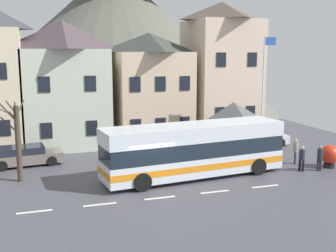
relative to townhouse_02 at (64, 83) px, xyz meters
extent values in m
cube|color=#494952|center=(3.47, -12.41, -4.83)|extent=(40.00, 60.00, 0.06)
cube|color=silver|center=(-2.53, -14.32, -4.80)|extent=(1.60, 0.20, 0.01)
cube|color=silver|center=(0.47, -14.32, -4.80)|extent=(1.60, 0.20, 0.01)
cube|color=silver|center=(3.47, -14.32, -4.80)|extent=(1.60, 0.20, 0.01)
cube|color=silver|center=(6.47, -14.32, -4.80)|extent=(1.60, 0.20, 0.01)
cube|color=silver|center=(9.47, -14.32, -4.80)|extent=(1.60, 0.20, 0.01)
cube|color=black|center=(-4.33, -3.44, -2.69)|extent=(0.80, 0.06, 1.10)
cube|color=black|center=(-4.33, -3.44, 1.16)|extent=(0.80, 0.06, 1.10)
cube|color=beige|center=(0.00, 0.00, -1.09)|extent=(6.35, 6.83, 7.43)
pyramid|color=#493C44|center=(0.00, 0.00, 3.72)|extent=(6.35, 6.83, 2.18)
cube|color=black|center=(-1.59, -3.44, -3.03)|extent=(0.80, 0.06, 1.10)
cube|color=black|center=(1.59, -3.44, -3.03)|extent=(0.80, 0.06, 1.10)
cube|color=black|center=(-1.59, -3.44, 0.20)|extent=(0.80, 0.06, 1.10)
cube|color=black|center=(1.59, -3.44, 0.20)|extent=(0.80, 0.06, 1.10)
cube|color=beige|center=(6.81, -0.12, -1.19)|extent=(5.85, 6.58, 7.22)
pyramid|color=#393E39|center=(6.81, -0.12, 3.19)|extent=(5.85, 6.58, 1.54)
cube|color=black|center=(4.86, -3.44, -3.08)|extent=(0.80, 0.06, 1.10)
cube|color=black|center=(6.81, -3.44, -3.08)|extent=(0.80, 0.06, 1.10)
cube|color=black|center=(8.76, -3.44, -3.08)|extent=(0.80, 0.06, 1.10)
cube|color=black|center=(4.86, -3.44, 0.06)|extent=(0.80, 0.06, 1.10)
cube|color=black|center=(6.81, -3.44, 0.06)|extent=(0.80, 0.06, 1.10)
cube|color=black|center=(8.76, -3.44, 0.06)|extent=(0.80, 0.06, 1.10)
cube|color=beige|center=(13.12, -0.47, 0.12)|extent=(5.44, 5.89, 9.84)
pyramid|color=#534941|center=(13.12, -0.47, 5.80)|extent=(5.44, 5.89, 1.53)
cube|color=black|center=(11.76, -3.44, -2.45)|extent=(0.80, 0.06, 1.10)
cube|color=black|center=(14.48, -3.44, -2.45)|extent=(0.80, 0.06, 1.10)
cube|color=black|center=(11.76, -3.44, 1.83)|extent=(0.80, 0.06, 1.10)
cube|color=black|center=(14.48, -3.44, 1.83)|extent=(0.80, 0.06, 1.10)
cone|color=#5C5E53|center=(7.21, 17.23, 3.80)|extent=(39.43, 39.43, 17.20)
cube|color=silver|center=(6.41, -11.47, -4.01)|extent=(11.04, 3.69, 1.09)
cube|color=orange|center=(6.41, -11.47, -3.95)|extent=(11.06, 3.71, 0.36)
cube|color=#19232D|center=(6.41, -11.47, -3.01)|extent=(10.94, 3.63, 0.92)
cube|color=silver|center=(6.41, -11.47, -2.12)|extent=(11.04, 3.69, 0.86)
cube|color=#19232D|center=(11.81, -10.87, -3.01)|extent=(0.29, 2.11, 0.88)
cylinder|color=black|center=(9.94, -9.86, -4.30)|extent=(1.02, 0.39, 1.00)
cylinder|color=black|center=(10.20, -12.26, -4.30)|extent=(1.02, 0.39, 1.00)
cylinder|color=black|center=(2.62, -10.67, -4.30)|extent=(1.02, 0.39, 1.00)
cylinder|color=black|center=(2.88, -13.07, -4.30)|extent=(1.02, 0.39, 1.00)
cylinder|color=#473D33|center=(9.17, -5.97, -3.60)|extent=(0.14, 0.14, 2.40)
cylinder|color=#473D33|center=(12.47, -5.97, -3.60)|extent=(0.14, 0.14, 2.40)
cylinder|color=#473D33|center=(9.17, -9.27, -3.60)|extent=(0.14, 0.14, 2.40)
cylinder|color=#473D33|center=(12.47, -9.27, -3.60)|extent=(0.14, 0.14, 2.40)
pyramid|color=#515356|center=(10.82, -7.62, -1.70)|extent=(3.60, 3.60, 1.41)
cube|color=silver|center=(14.25, -5.25, -4.32)|extent=(4.57, 2.02, 0.62)
cube|color=#1E232D|center=(14.47, -5.26, -3.74)|extent=(2.77, 1.72, 0.54)
cylinder|color=black|center=(12.72, -6.05, -4.48)|extent=(0.65, 0.23, 0.64)
cylinder|color=black|center=(12.81, -4.31, -4.48)|extent=(0.65, 0.23, 0.64)
cylinder|color=black|center=(15.68, -6.19, -4.48)|extent=(0.65, 0.23, 0.64)
cylinder|color=black|center=(15.77, -4.45, -4.48)|extent=(0.65, 0.23, 0.64)
cube|color=#70665D|center=(-2.99, -5.74, -4.32)|extent=(4.68, 2.34, 0.62)
cube|color=#1E232D|center=(-3.22, -5.76, -3.78)|extent=(2.86, 1.92, 0.46)
cylinder|color=black|center=(-1.61, -4.69, -4.48)|extent=(0.66, 0.27, 0.64)
cylinder|color=black|center=(-1.42, -6.47, -4.48)|extent=(0.66, 0.27, 0.64)
cylinder|color=black|center=(-4.57, -5.00, -4.48)|extent=(0.66, 0.27, 0.64)
cylinder|color=black|center=(-4.38, -6.78, -4.48)|extent=(0.66, 0.27, 0.64)
cylinder|color=#2D2D38|center=(14.11, -12.66, -4.44)|extent=(0.17, 0.17, 0.72)
cylinder|color=#2D2D38|center=(14.31, -12.67, -4.44)|extent=(0.17, 0.17, 0.72)
cylinder|color=#232B38|center=(14.21, -12.66, -3.78)|extent=(0.32, 0.32, 0.70)
sphere|color=#9E7A60|center=(14.21, -12.66, -3.31)|extent=(0.24, 0.24, 0.24)
cylinder|color=black|center=(13.08, -12.29, -4.43)|extent=(0.15, 0.15, 0.75)
cylinder|color=black|center=(13.18, -12.48, -4.43)|extent=(0.15, 0.15, 0.75)
cylinder|color=#232B38|center=(13.13, -12.38, -3.78)|extent=(0.35, 0.35, 0.64)
sphere|color=tan|center=(13.13, -12.38, -3.35)|extent=(0.23, 0.23, 0.23)
cylinder|color=#2D2D38|center=(13.69, -10.91, -4.38)|extent=(0.12, 0.12, 0.85)
cylinder|color=#2D2D38|center=(13.81, -10.74, -4.38)|extent=(0.12, 0.12, 0.85)
cylinder|color=gray|center=(13.75, -10.82, -3.69)|extent=(0.33, 0.33, 0.64)
sphere|color=#D1AD89|center=(13.75, -10.82, -3.26)|extent=(0.21, 0.21, 0.21)
cube|color=#33473D|center=(10.31, -6.10, -4.35)|extent=(1.42, 0.45, 0.08)
cube|color=#33473D|center=(10.31, -5.87, -4.13)|extent=(1.42, 0.06, 0.40)
cube|color=#2D2D33|center=(9.68, -6.10, -4.58)|extent=(0.08, 0.36, 0.45)
cube|color=#2D2D33|center=(10.94, -6.10, -4.58)|extent=(0.08, 0.36, 0.45)
cylinder|color=silver|center=(13.34, -7.12, -0.64)|extent=(0.10, 0.10, 8.32)
cube|color=#264CA5|center=(13.79, -7.12, 3.17)|extent=(0.90, 0.03, 0.56)
cylinder|color=black|center=(15.31, -12.22, -4.68)|extent=(0.72, 0.72, 0.25)
sphere|color=red|center=(15.31, -12.22, -3.96)|extent=(1.20, 1.20, 1.20)
cylinder|color=#47382D|center=(-3.26, -9.25, -2.65)|extent=(0.30, 0.30, 4.30)
cylinder|color=#47382D|center=(-3.26, -9.62, -0.80)|extent=(0.08, 0.81, 1.22)
cylinder|color=#47382D|center=(-3.05, -8.96, -0.68)|extent=(0.52, 0.67, 0.87)
cylinder|color=#47382D|center=(-3.43, -9.44, -1.09)|extent=(0.47, 0.51, 0.70)
cylinder|color=#47382D|center=(-3.50, -9.31, -0.58)|extent=(0.57, 0.23, 0.79)
cylinder|color=#47382D|center=(-3.67, -9.28, -0.86)|extent=(0.90, 0.17, 1.12)
cylinder|color=#47382D|center=(-3.69, -9.34, -0.86)|extent=(0.91, 0.25, 0.58)
cylinder|color=#47382D|center=(-3.69, -9.01, -1.57)|extent=(0.95, 0.57, 0.88)
camera|label=1|loc=(-2.21, -33.34, 2.39)|focal=44.41mm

